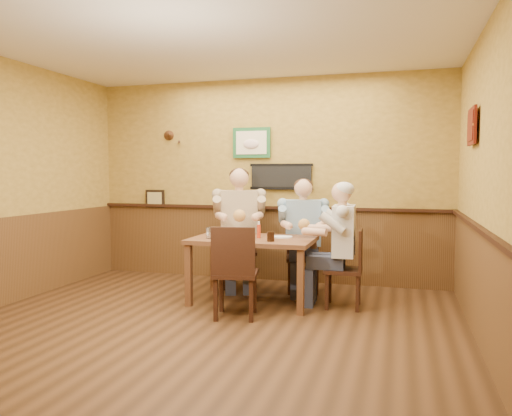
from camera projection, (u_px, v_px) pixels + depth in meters
The scene contains 17 objects.
room at pixel (215, 153), 4.66m from camera, with size 5.02×5.03×2.81m.
dining_table at pixel (253, 246), 5.78m from camera, with size 1.40×0.90×0.75m.
chair_back_left at pixel (239, 250), 6.55m from camera, with size 0.45×0.45×0.98m, color #321A0F, non-canonical shape.
chair_back_right at pixel (303, 256), 6.28m from camera, with size 0.41×0.41×0.90m, color #321A0F, non-canonical shape.
chair_right_end at pixel (343, 268), 5.55m from camera, with size 0.41×0.41×0.88m, color #321A0F, non-canonical shape.
chair_near_side at pixel (236, 271), 5.18m from camera, with size 0.44×0.44×0.96m, color #321A0F, non-canonical shape.
diner_tan_shirt at pixel (239, 234), 6.53m from camera, with size 0.65×0.65×1.40m, color tan, non-canonical shape.
diner_blue_polo at pixel (303, 241), 6.26m from camera, with size 0.59×0.59×1.28m, color #7797B3, non-canonical shape.
diner_white_elder at pixel (344, 251), 5.54m from camera, with size 0.58×0.58×1.26m, color silver, non-canonical shape.
water_glass_left at pixel (210, 233), 5.71m from camera, with size 0.08×0.08×0.13m, color silver.
water_glass_mid at pixel (247, 236), 5.46m from camera, with size 0.08×0.08×0.12m, color white.
cola_tumbler at pixel (271, 237), 5.46m from camera, with size 0.08×0.08×0.11m, color black.
hot_sauce_bottle at pixel (259, 230), 5.75m from camera, with size 0.04×0.04×0.18m, color red.
salt_shaker at pixel (242, 233), 5.86m from camera, with size 0.03×0.03×0.08m, color white.
pepper_shaker at pixel (249, 234), 5.75m from camera, with size 0.03×0.03×0.08m, color black.
plate_far_left at pixel (226, 234), 6.04m from camera, with size 0.27×0.27×0.02m, color white.
plate_far_right at pixel (283, 237), 5.80m from camera, with size 0.23×0.23×0.02m, color silver.
Camera 1 is at (1.82, -4.21, 1.50)m, focal length 35.00 mm.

